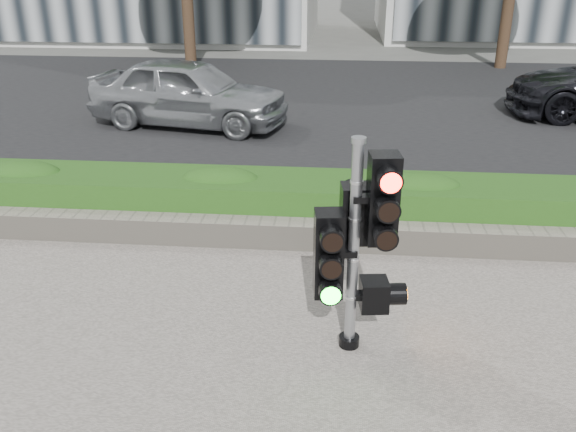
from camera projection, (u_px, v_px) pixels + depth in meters
The scene contains 7 objects.
ground at pixel (292, 332), 6.17m from camera, with size 120.00×120.00×0.00m, color #51514C.
road at pixel (325, 103), 15.29m from camera, with size 60.00×13.00×0.02m, color black.
curb at pixel (310, 207), 9.02m from camera, with size 60.00×0.25×0.12m, color gray.
stone_wall at pixel (304, 234), 7.83m from camera, with size 12.00×0.32×0.34m, color gray.
hedge at pixel (307, 203), 8.35m from camera, with size 12.00×1.00×0.68m, color #397E27.
traffic_signal at pixel (357, 236), 5.49m from camera, with size 0.74×0.58×2.09m.
car_silver at pixel (189, 92), 13.05m from camera, with size 1.72×4.27×1.46m, color #A2A5A9.
Camera 1 is at (0.43, -5.16, 3.56)m, focal length 38.00 mm.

